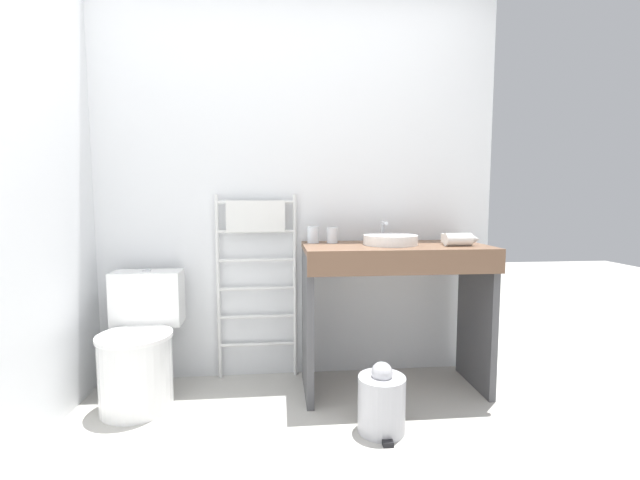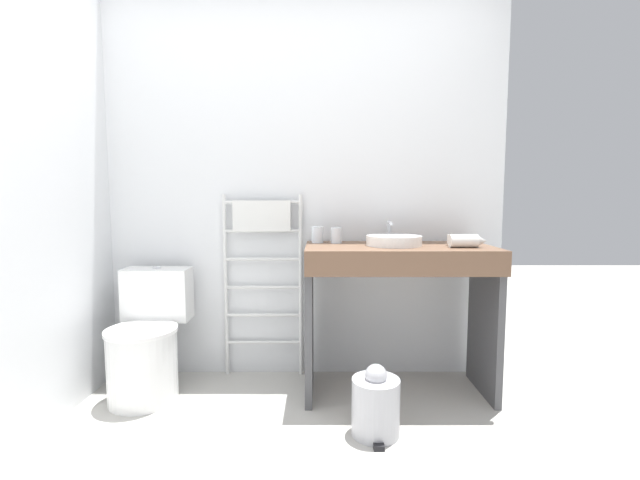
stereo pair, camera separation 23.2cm
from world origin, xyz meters
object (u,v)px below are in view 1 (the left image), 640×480
at_px(toilet, 139,350).
at_px(sink_basin, 390,239).
at_px(cup_near_wall, 313,235).
at_px(hair_dryer, 459,239).
at_px(trash_bin, 382,402).
at_px(towel_radiator, 256,249).
at_px(cup_near_edge, 332,235).

bearing_deg(toilet, sink_basin, 1.63).
bearing_deg(cup_near_wall, hair_dryer, -16.62).
height_order(sink_basin, trash_bin, sink_basin).
bearing_deg(towel_radiator, sink_basin, -17.08).
height_order(toilet, hair_dryer, hair_dryer).
bearing_deg(sink_basin, towel_radiator, 162.92).
height_order(toilet, cup_near_wall, cup_near_wall).
xyz_separation_m(toilet, hair_dryer, (1.83, -0.05, 0.61)).
xyz_separation_m(toilet, sink_basin, (1.44, 0.04, 0.61)).
bearing_deg(cup_near_edge, towel_radiator, 166.36).
relative_size(cup_near_wall, hair_dryer, 0.49).
xyz_separation_m(toilet, trash_bin, (1.29, -0.43, -0.16)).
relative_size(towel_radiator, cup_near_edge, 12.10).
xyz_separation_m(cup_near_wall, hair_dryer, (0.83, -0.25, -0.01)).
bearing_deg(towel_radiator, toilet, -156.07).
bearing_deg(toilet, cup_near_edge, 8.83).
relative_size(cup_near_wall, trash_bin, 0.29).
bearing_deg(toilet, hair_dryer, -1.65).
height_order(cup_near_wall, cup_near_edge, cup_near_wall).
distance_m(toilet, cup_near_edge, 1.29).
bearing_deg(trash_bin, cup_near_wall, 114.90).
bearing_deg(cup_near_wall, toilet, -168.96).
bearing_deg(towel_radiator, hair_dryer, -16.02).
bearing_deg(toilet, towel_radiator, 23.93).
bearing_deg(toilet, trash_bin, -18.36).
relative_size(toilet, cup_near_wall, 7.24).
bearing_deg(towel_radiator, trash_bin, -48.06).
bearing_deg(hair_dryer, trash_bin, -145.23).
bearing_deg(sink_basin, cup_near_edge, 158.26).
xyz_separation_m(sink_basin, trash_bin, (-0.16, -0.47, -0.76)).
height_order(toilet, trash_bin, toilet).
height_order(towel_radiator, cup_near_wall, towel_radiator).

